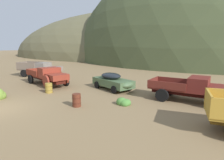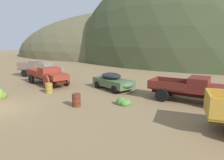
% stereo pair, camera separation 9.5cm
% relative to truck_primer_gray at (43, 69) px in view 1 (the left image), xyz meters
% --- Properties ---
extents(hill_distant, '(107.03, 80.13, 35.77)m').
position_rel_truck_primer_gray_xyz_m(hill_distant, '(-20.39, 58.01, -1.01)').
color(hill_distant, brown).
rests_on(hill_distant, ground).
extents(hill_far_left, '(73.09, 66.07, 55.79)m').
position_rel_truck_primer_gray_xyz_m(hill_far_left, '(9.69, 46.76, -1.01)').
color(hill_far_left, '#424C2D').
rests_on(hill_far_left, ground).
extents(truck_primer_gray, '(6.27, 3.70, 1.91)m').
position_rel_truck_primer_gray_xyz_m(truck_primer_gray, '(0.00, 0.00, 0.00)').
color(truck_primer_gray, '#3D322D').
rests_on(truck_primer_gray, ground).
extents(truck_rust_red, '(6.47, 3.36, 1.89)m').
position_rel_truck_primer_gray_xyz_m(truck_rust_red, '(5.45, -3.11, -0.00)').
color(truck_rust_red, '#42140D').
rests_on(truck_rust_red, ground).
extents(car_weathered_green, '(4.84, 3.02, 1.57)m').
position_rel_truck_primer_gray_xyz_m(car_weathered_green, '(12.09, -0.98, -0.20)').
color(car_weathered_green, '#47603D').
rests_on(car_weathered_green, ground).
extents(truck_oxblood, '(5.99, 2.69, 1.89)m').
position_rel_truck_primer_gray_xyz_m(truck_oxblood, '(19.42, -0.95, -0.02)').
color(truck_oxblood, black).
rests_on(truck_oxblood, ground).
extents(oil_drum_foreground, '(0.62, 0.62, 0.89)m').
position_rel_truck_primer_gray_xyz_m(oil_drum_foreground, '(12.83, -6.60, -0.57)').
color(oil_drum_foreground, '#5B2819').
rests_on(oil_drum_foreground, ground).
extents(oil_drum_by_truck, '(0.65, 0.65, 0.87)m').
position_rel_truck_primer_gray_xyz_m(oil_drum_by_truck, '(8.07, -5.23, -0.58)').
color(oil_drum_by_truck, olive).
rests_on(oil_drum_by_truck, ground).
extents(bush_between_trucks, '(1.04, 0.83, 0.66)m').
position_rel_truck_primer_gray_xyz_m(bush_between_trucks, '(15.30, -4.45, -0.85)').
color(bush_between_trucks, '#4C8438').
rests_on(bush_between_trucks, ground).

